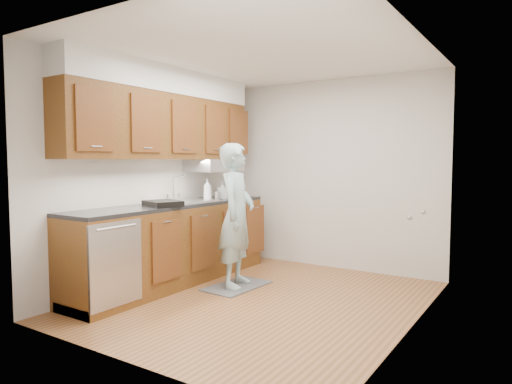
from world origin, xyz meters
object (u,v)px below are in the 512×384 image
soap_bottle_c (227,192)px  dish_rack (163,203)px  person (237,206)px  soap_bottle_a (207,189)px  steel_can (217,196)px  soap_bottle_b (222,190)px

soap_bottle_c → dish_rack: bearing=-85.5°
person → soap_bottle_a: bearing=49.5°
soap_bottle_a → dish_rack: soap_bottle_a is taller
soap_bottle_c → steel_can: size_ratio=1.41×
person → dish_rack: (-0.58, -0.58, 0.04)m
soap_bottle_a → soap_bottle_c: soap_bottle_a is taller
person → soap_bottle_c: 1.00m
steel_can → soap_bottle_b: bearing=112.7°
dish_rack → steel_can: bearing=106.6°
soap_bottle_a → person: bearing=-23.6°
soap_bottle_b → dish_rack: bearing=-87.1°
person → soap_bottle_b: bearing=31.1°
person → dish_rack: person is taller
soap_bottle_b → soap_bottle_c: size_ratio=1.43×
soap_bottle_a → steel_can: (0.11, 0.05, -0.08)m
person → steel_can: size_ratio=17.23×
soap_bottle_a → soap_bottle_c: 0.45m
soap_bottle_b → steel_can: bearing=-67.3°
person → dish_rack: size_ratio=4.76×
soap_bottle_b → dish_rack: (0.06, -1.15, -0.08)m
soap_bottle_a → dish_rack: 0.87m
dish_rack → soap_bottle_b: bearing=112.0°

